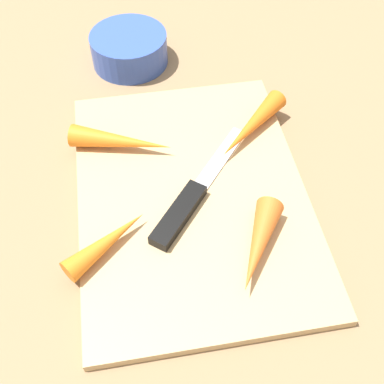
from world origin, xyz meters
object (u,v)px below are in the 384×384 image
Objects in this scene: knife at (185,206)px; carrot_shortest at (107,242)px; small_bowl at (129,49)px; carrot_longest at (251,126)px; carrot_short at (258,245)px; cutting_board at (192,195)px; carrot_long at (121,141)px.

knife is 1.68× the size of carrot_shortest.
knife is 0.29m from small_bowl.
carrot_shortest is (-0.14, 0.19, -0.00)m from carrot_longest.
carrot_short is 1.06× the size of carrot_shortest.
small_bowl is at bearing 10.02° from cutting_board.
small_bowl is at bearing 45.46° from carrot_shortest.
carrot_longest is 0.23m from small_bowl.
cutting_board is at bearing -28.41° from carrot_long.
carrot_long is 0.98× the size of carrot_longest.
cutting_board is 2.86× the size of carrot_longest.
knife is 0.12m from carrot_long.
small_bowl is at bearing -135.98° from carrot_short.
carrot_longest is at bearing -144.04° from small_bowl.
small_bowl is at bearing 45.92° from knife.
cutting_board is 0.11m from carrot_long.
carrot_longest is at bearing -163.37° from carrot_short.
carrot_longest is at bearing 1.08° from carrot_shortest.
carrot_short reaches higher than carrot_shortest.
carrot_short is 0.37m from small_bowl.
cutting_board is at bearing -121.24° from carrot_short.
carrot_short is 0.85× the size of carrot_longest.
carrot_long is at bearing 42.51° from cutting_board.
cutting_board is at bearing -1.22° from carrot_longest.
small_bowl is (0.27, 0.05, 0.02)m from cutting_board.
knife is 1.57× the size of carrot_short.
small_bowl is (0.33, -0.05, -0.00)m from carrot_shortest.
carrot_shortest reaches higher than knife.
small_bowl is at bearing -97.37° from carrot_longest.
carrot_longest is (0.08, -0.09, 0.02)m from cutting_board.
cutting_board is 0.03m from knife.
knife is at bearing 152.18° from cutting_board.
carrot_shortest is (0.03, 0.15, -0.00)m from carrot_short.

